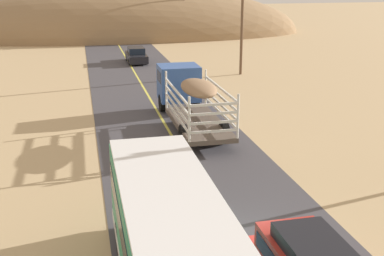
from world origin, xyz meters
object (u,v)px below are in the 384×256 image
car_far (136,55)px  power_pole_mid (242,22)px  livestock_truck (186,91)px  power_pole_far (184,5)px  bus (174,254)px

car_far → power_pole_mid: (8.17, -7.79, 3.75)m
car_far → livestock_truck: bearing=-88.2°
livestock_truck → power_pole_far: power_pole_far is taller
bus → car_far: (3.32, 37.58, -1.05)m
bus → car_far: bearing=85.0°
bus → car_far: bus is taller
car_far → power_pole_far: (8.17, 16.32, 3.71)m
bus → power_pole_far: power_pole_far is taller
livestock_truck → car_far: bearing=91.8°
car_far → power_pole_far: power_pole_far is taller
bus → power_pole_far: (11.49, 53.90, 2.65)m
car_far → power_pole_mid: bearing=-43.6°
car_far → power_pole_far: bearing=63.4°
livestock_truck → power_pole_far: size_ratio=1.18×
bus → power_pole_far: 55.18m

